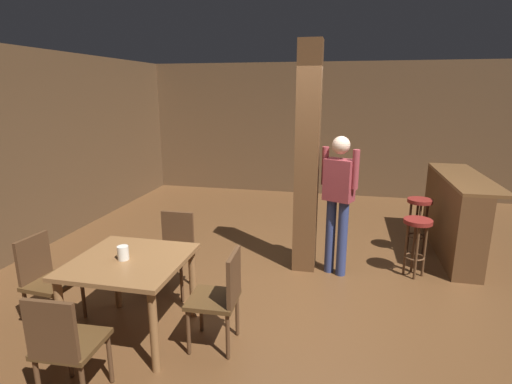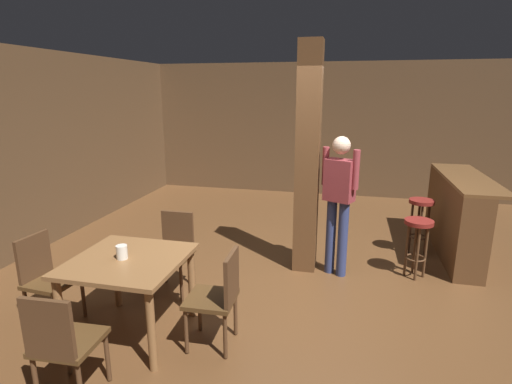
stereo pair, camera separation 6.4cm
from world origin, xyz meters
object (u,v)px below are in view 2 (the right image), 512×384
chair_west (46,275)px  bar_stool_mid (420,215)px  dining_table (129,271)px  standing_person (339,196)px  chair_south (62,341)px  napkin_cup (122,252)px  bar_stool_near (418,235)px  bar_counter (455,215)px  chair_north (174,248)px  chair_east (219,294)px

chair_west → bar_stool_mid: (3.77, 2.59, 0.08)m
dining_table → standing_person: 2.52m
chair_west → standing_person: bearing=33.0°
chair_south → bar_stool_mid: (2.90, 3.46, 0.08)m
napkin_cup → bar_stool_near: bearing=34.1°
chair_west → bar_stool_near: bearing=27.4°
bar_stool_near → standing_person: bearing=-171.6°
standing_person → bar_counter: standing_person is taller
chair_west → bar_stool_near: chair_west is taller
napkin_cup → standing_person: bearing=43.6°
napkin_cup → chair_north: bearing=85.8°
bar_stool_mid → chair_east: bearing=-128.4°
napkin_cup → bar_stool_mid: 3.91m
standing_person → dining_table: bearing=-136.1°
napkin_cup → bar_counter: 4.42m
chair_south → napkin_cup: (-0.02, 0.86, 0.32)m
dining_table → bar_stool_mid: 3.86m
chair_east → bar_counter: bar_counter is taller
bar_counter → chair_east: bearing=-132.2°
dining_table → bar_counter: size_ratio=0.49×
chair_south → chair_west: bearing=135.1°
chair_north → bar_counter: 3.83m
napkin_cup → bar_counter: bearing=39.5°
chair_north → napkin_cup: (-0.07, -0.92, 0.32)m
napkin_cup → standing_person: (1.84, 1.75, 0.17)m
chair_south → napkin_cup: chair_south is taller
bar_counter → bar_stool_mid: (-0.48, -0.21, 0.03)m
dining_table → napkin_cup: size_ratio=7.83×
chair_east → dining_table: bearing=-178.8°
standing_person → bar_counter: (1.56, 1.05, -0.44)m
bar_counter → bar_stool_mid: 0.53m
napkin_cup → bar_stool_near: napkin_cup is taller
chair_east → bar_counter: bearing=47.8°
chair_west → bar_stool_mid: 4.57m
bar_stool_near → napkin_cup: bearing=-145.9°
chair_east → napkin_cup: (-0.90, -0.04, 0.32)m
chair_south → napkin_cup: size_ratio=7.06×
chair_south → chair_west: same height
dining_table → bar_stool_near: 3.33m
chair_south → chair_north: bearing=88.6°
chair_east → bar_stool_mid: size_ratio=1.11×
standing_person → bar_stool_near: standing_person is taller
standing_person → bar_counter: size_ratio=0.85×
dining_table → bar_stool_mid: bearing=41.8°
chair_east → standing_person: size_ratio=0.52×
dining_table → bar_stool_near: size_ratio=1.35×
napkin_cup → bar_stool_near: (2.79, 1.89, -0.28)m
dining_table → bar_counter: 4.36m
bar_counter → bar_stool_near: size_ratio=2.76×
chair_south → dining_table: bearing=88.6°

